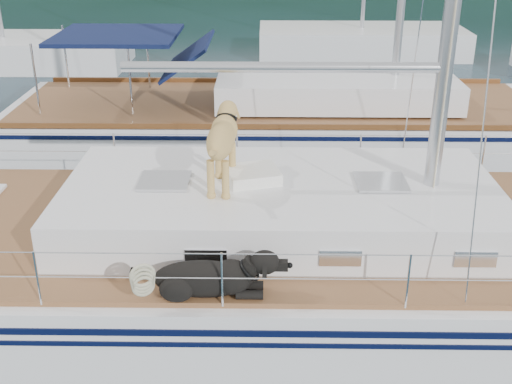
{
  "coord_description": "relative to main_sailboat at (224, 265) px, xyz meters",
  "views": [
    {
      "loc": [
        0.61,
        -7.07,
        4.84
      ],
      "look_at": [
        0.5,
        0.2,
        1.6
      ],
      "focal_mm": 45.0,
      "sensor_mm": 36.0,
      "label": 1
    }
  ],
  "objects": [
    {
      "name": "ground",
      "position": [
        -0.09,
        0.01,
        -0.68
      ],
      "size": [
        120.0,
        120.0,
        0.0
      ],
      "primitive_type": "plane",
      "color": "black",
      "rests_on": "ground"
    },
    {
      "name": "main_sailboat",
      "position": [
        0.0,
        0.0,
        0.0
      ],
      "size": [
        12.0,
        3.84,
        14.01
      ],
      "color": "white",
      "rests_on": "ground"
    },
    {
      "name": "neighbor_sailboat",
      "position": [
        0.86,
        5.84,
        -0.05
      ],
      "size": [
        11.0,
        3.5,
        13.3
      ],
      "color": "white",
      "rests_on": "ground"
    },
    {
      "name": "bg_boat_west",
      "position": [
        -8.09,
        14.01,
        -0.23
      ],
      "size": [
        8.0,
        3.0,
        11.65
      ],
      "color": "white",
      "rests_on": "ground"
    },
    {
      "name": "bg_boat_center",
      "position": [
        3.91,
        16.01,
        -0.23
      ],
      "size": [
        7.2,
        3.0,
        11.65
      ],
      "color": "white",
      "rests_on": "ground"
    }
  ]
}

